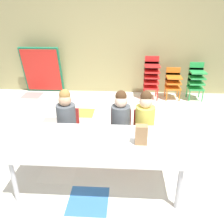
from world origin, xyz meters
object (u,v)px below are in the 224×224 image
object	(u,v)px
kid_chair_red_stack	(151,75)
folded_activity_table	(42,70)
seated_child_near_camera	(66,115)
paper_plate_center_table	(103,144)
seated_child_far_right	(145,117)
kid_chair_orange_stack	(173,81)
kid_chair_green_stack	(196,79)
paper_plate_near_edge	(66,140)
donut_powdered_on_plate	(66,138)
seated_child_middle_seat	(121,117)
paper_bag_brown	(141,135)
craft_table	(98,145)

from	to	relation	value
kid_chair_red_stack	folded_activity_table	bearing A→B (deg)	175.17
seated_child_near_camera	paper_plate_center_table	distance (m)	0.90
seated_child_far_right	paper_plate_center_table	bearing A→B (deg)	-125.51
folded_activity_table	seated_child_near_camera	bearing A→B (deg)	-64.61
seated_child_far_right	kid_chair_orange_stack	size ratio (longest dim) A/B	1.35
kid_chair_green_stack	seated_child_near_camera	bearing A→B (deg)	-136.59
kid_chair_orange_stack	paper_plate_near_edge	bearing A→B (deg)	-120.78
folded_activity_table	donut_powdered_on_plate	world-z (taller)	folded_activity_table
kid_chair_orange_stack	folded_activity_table	xyz separation A→B (m)	(-2.98, 0.21, 0.14)
seated_child_middle_seat	paper_plate_center_table	xyz separation A→B (m)	(-0.18, -0.70, -0.00)
kid_chair_orange_stack	paper_bag_brown	world-z (taller)	paper_bag_brown
kid_chair_green_stack	paper_bag_brown	size ratio (longest dim) A/B	3.64
seated_child_near_camera	kid_chair_red_stack	bearing A→B (deg)	58.38
kid_chair_green_stack	kid_chair_red_stack	bearing A→B (deg)	179.98
kid_chair_orange_stack	kid_chair_green_stack	bearing A→B (deg)	0.06
kid_chair_red_stack	paper_plate_near_edge	bearing A→B (deg)	-113.08
seated_child_near_camera	folded_activity_table	world-z (taller)	folded_activity_table
kid_chair_red_stack	paper_plate_near_edge	distance (m)	3.08
seated_child_middle_seat	seated_child_far_right	bearing A→B (deg)	0.00
paper_plate_center_table	donut_powdered_on_plate	distance (m)	0.42
seated_child_near_camera	paper_bag_brown	bearing A→B (deg)	-33.81
seated_child_far_right	paper_plate_near_edge	size ratio (longest dim) A/B	5.10
kid_chair_orange_stack	paper_plate_center_table	bearing A→B (deg)	-113.66
seated_child_middle_seat	seated_child_near_camera	bearing A→B (deg)	180.00
folded_activity_table	seated_child_middle_seat	bearing A→B (deg)	-51.98
seated_child_middle_seat	paper_bag_brown	distance (m)	0.70
kid_chair_green_stack	donut_powdered_on_plate	bearing A→B (deg)	-127.54
kid_chair_green_stack	folded_activity_table	world-z (taller)	folded_activity_table
paper_plate_center_table	donut_powdered_on_plate	world-z (taller)	donut_powdered_on_plate
seated_child_far_right	paper_plate_near_edge	distance (m)	1.12
kid_chair_red_stack	seated_child_far_right	bearing A→B (deg)	-97.50
kid_chair_orange_stack	craft_table	bearing A→B (deg)	-115.01
seated_child_middle_seat	paper_plate_center_table	distance (m)	0.72
kid_chair_red_stack	paper_bag_brown	world-z (taller)	kid_chair_red_stack
craft_table	paper_bag_brown	distance (m)	0.49
seated_child_middle_seat	donut_powdered_on_plate	xyz separation A→B (m)	(-0.60, -0.64, 0.02)
seated_child_near_camera	kid_chair_orange_stack	world-z (taller)	seated_child_near_camera
paper_bag_brown	paper_plate_near_edge	xyz separation A→B (m)	(-0.83, 0.02, -0.11)
folded_activity_table	paper_bag_brown	distance (m)	3.73
donut_powdered_on_plate	seated_child_near_camera	bearing A→B (deg)	102.89
paper_bag_brown	donut_powdered_on_plate	size ratio (longest dim) A/B	1.89
kid_chair_orange_stack	paper_plate_center_table	world-z (taller)	kid_chair_orange_stack
seated_child_far_right	folded_activity_table	world-z (taller)	folded_activity_table
seated_child_near_camera	paper_plate_near_edge	xyz separation A→B (m)	(0.15, -0.64, -0.00)
craft_table	paper_plate_near_edge	bearing A→B (deg)	179.06
craft_table	folded_activity_table	bearing A→B (deg)	118.43
craft_table	paper_plate_near_edge	world-z (taller)	paper_plate_near_edge
paper_plate_center_table	donut_powdered_on_plate	size ratio (longest dim) A/B	1.55
seated_child_near_camera	paper_bag_brown	distance (m)	1.18
craft_table	paper_plate_center_table	distance (m)	0.09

